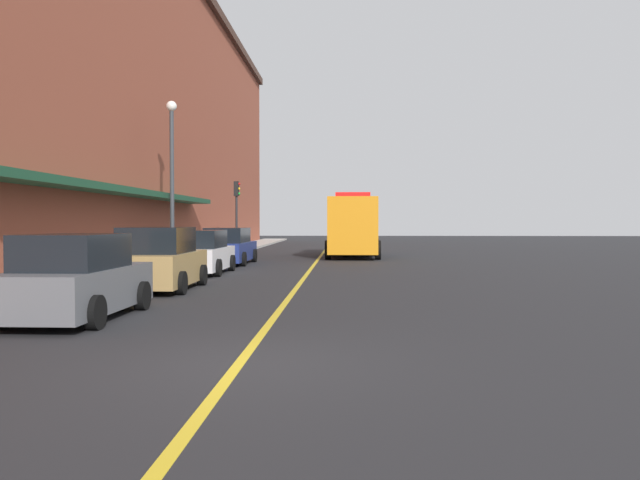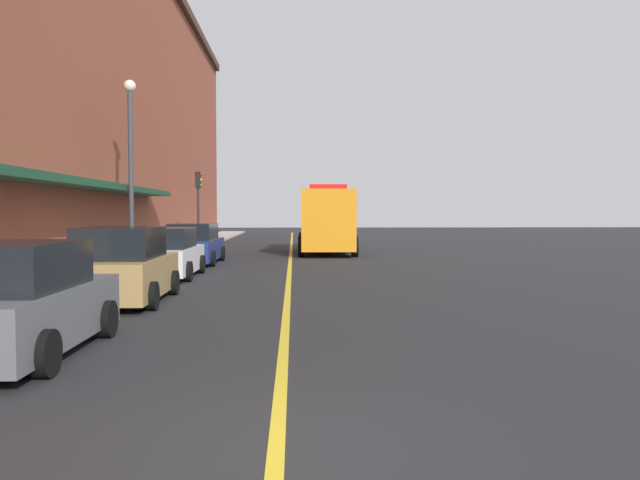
% 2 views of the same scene
% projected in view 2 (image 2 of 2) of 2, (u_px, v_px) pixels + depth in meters
% --- Properties ---
extents(ground_plane, '(112.00, 112.00, 0.00)m').
position_uv_depth(ground_plane, '(291.00, 256.00, 30.57)').
color(ground_plane, '#232326').
extents(sidewalk_left, '(2.40, 70.00, 0.15)m').
position_uv_depth(sidewalk_left, '(164.00, 255.00, 30.31)').
color(sidewalk_left, '#ADA8A0').
rests_on(sidewalk_left, ground).
extents(lane_center_stripe, '(0.16, 70.00, 0.01)m').
position_uv_depth(lane_center_stripe, '(291.00, 256.00, 30.57)').
color(lane_center_stripe, gold).
rests_on(lane_center_stripe, ground).
extents(brick_building_left, '(11.14, 64.00, 16.47)m').
position_uv_depth(brick_building_left, '(22.00, 80.00, 28.68)').
color(brick_building_left, brown).
rests_on(brick_building_left, ground).
extents(parked_car_0, '(1.99, 4.21, 1.72)m').
position_uv_depth(parked_car_0, '(19.00, 303.00, 9.25)').
color(parked_car_0, '#595B60').
rests_on(parked_car_0, ground).
extents(parked_car_1, '(2.15, 4.17, 1.80)m').
position_uv_depth(parked_car_1, '(123.00, 267.00, 14.76)').
color(parked_car_1, '#A5844C').
rests_on(parked_car_1, ground).
extents(parked_car_2, '(1.98, 4.31, 1.64)m').
position_uv_depth(parked_car_2, '(168.00, 254.00, 20.45)').
color(parked_car_2, silver).
rests_on(parked_car_2, ground).
extents(parked_car_3, '(2.16, 4.88, 1.69)m').
position_uv_depth(parked_car_3, '(194.00, 245.00, 25.91)').
color(parked_car_3, navy).
rests_on(parked_car_3, ground).
extents(utility_truck, '(3.01, 8.31, 3.48)m').
position_uv_depth(utility_truck, '(326.00, 221.00, 32.76)').
color(utility_truck, orange).
rests_on(utility_truck, ground).
extents(parking_meter_1, '(0.14, 0.18, 1.33)m').
position_uv_depth(parking_meter_1, '(158.00, 239.00, 25.15)').
color(parking_meter_1, '#4C4C51').
rests_on(parking_meter_1, sidewalk_left).
extents(parking_meter_2, '(0.14, 0.18, 1.33)m').
position_uv_depth(parking_meter_2, '(31.00, 264.00, 13.01)').
color(parking_meter_2, '#4C4C51').
rests_on(parking_meter_2, sidewalk_left).
extents(street_lamp_left, '(0.44, 0.44, 6.94)m').
position_uv_depth(street_lamp_left, '(131.00, 152.00, 23.28)').
color(street_lamp_left, '#33383D').
rests_on(street_lamp_left, sidewalk_left).
extents(traffic_light_near, '(0.38, 0.36, 4.30)m').
position_uv_depth(traffic_light_near, '(198.00, 195.00, 35.47)').
color(traffic_light_near, '#232326').
rests_on(traffic_light_near, sidewalk_left).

